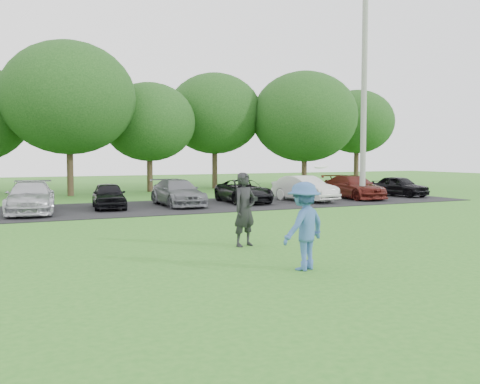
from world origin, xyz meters
The scene contains 7 objects.
ground centered at (0.00, 0.00, 0.00)m, with size 100.00×100.00×0.00m, color #2D7220.
parking_lot centered at (0.00, 13.00, 0.01)m, with size 32.00×6.50×0.03m, color black.
utility_pole centered at (10.68, 11.71, 5.35)m, with size 0.28×0.28×10.70m, color gray.
frisbee_player centered at (-0.53, -0.60, 0.89)m, with size 1.31×1.03×2.13m.
camera_bystander centered at (-0.38, 2.41, 0.94)m, with size 0.79×0.63×1.87m.
parked_cars centered at (-0.29, 13.00, 0.62)m, with size 30.94×4.88×1.26m.
tree_row centered at (1.51, 22.76, 4.91)m, with size 42.39×9.85×8.64m.
Camera 1 is at (-6.27, -9.69, 2.32)m, focal length 40.00 mm.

